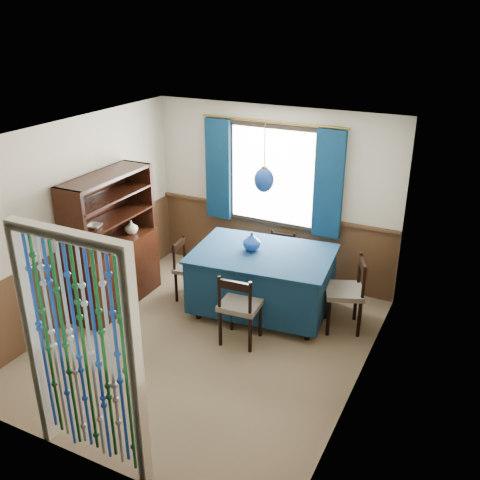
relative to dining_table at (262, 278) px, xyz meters
The scene contains 22 objects.
floor 1.14m from the dining_table, 106.71° to the right, with size 4.00×4.00×0.00m, color brown.
ceiling 2.27m from the dining_table, 106.71° to the right, with size 4.00×4.00×0.00m, color silver.
wall_back 1.30m from the dining_table, 106.38° to the left, with size 3.60×3.60×0.00m, color beige.
wall_front 3.10m from the dining_table, 95.67° to the right, with size 3.60×3.60×0.00m, color beige.
wall_left 2.44m from the dining_table, 154.74° to the right, with size 4.00×4.00×0.00m, color beige.
wall_right 1.96m from the dining_table, 33.36° to the right, with size 4.00×4.00×0.00m, color beige.
wainscot_back 1.04m from the dining_table, 106.62° to the left, with size 3.60×3.60×0.00m, color #482E1B.
wainscot_front 2.99m from the dining_table, 95.70° to the right, with size 3.60×3.60×0.00m, color #482E1B.
wainscot_left 2.31m from the dining_table, 154.58° to the right, with size 4.00×4.00×0.00m, color #482E1B.
wainscot_right 1.79m from the dining_table, 33.63° to the right, with size 4.00×4.00×0.00m, color #482E1B.
window 1.47m from the dining_table, 107.19° to the left, with size 1.32×0.12×1.42m, color black.
doorway 3.00m from the dining_table, 95.79° to the right, with size 1.16×0.12×2.18m, color silver, non-canonical shape.
dining_table is the anchor object (origin of this frame).
chair_near 0.76m from the dining_table, 85.92° to the right, with size 0.49×0.47×0.92m.
chair_far 0.70m from the dining_table, 94.02° to the left, with size 0.43×0.42×0.81m.
chair_left 1.04m from the dining_table, behind, with size 0.45×0.47×0.84m.
chair_right 1.08m from the dining_table, ahead, with size 0.59×0.60×0.94m.
sideboard 1.97m from the dining_table, 159.74° to the right, with size 0.49×1.38×1.80m.
pendant_lamp 1.32m from the dining_table, 80.54° to the left, with size 0.24×0.24×0.85m.
vase_table 0.50m from the dining_table, behind, with size 0.21×0.21×0.22m, color navy.
bowl_shelf 2.18m from the dining_table, 150.49° to the right, with size 0.19×0.19×0.05m, color beige.
vase_sideboard 1.88m from the dining_table, 169.72° to the right, with size 0.19×0.19×0.20m, color beige.
Camera 1 is at (2.75, -4.59, 3.66)m, focal length 40.00 mm.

